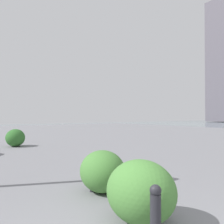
# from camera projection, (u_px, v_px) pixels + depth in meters

# --- Properties ---
(bollard_near) EXTENTS (0.13, 0.13, 0.76)m
(bollard_near) POSITION_uv_depth(u_px,v_px,m) (156.00, 218.00, 2.51)
(bollard_near) COLOR #232328
(bollard_near) RESTS_ON ground
(bollard_mid) EXTENTS (0.13, 0.13, 0.75)m
(bollard_mid) POSITION_uv_depth(u_px,v_px,m) (93.00, 172.00, 4.60)
(bollard_mid) COLOR #232328
(bollard_mid) RESTS_ON ground
(shrub_low) EXTENTS (0.97, 0.87, 0.82)m
(shrub_low) POSITION_uv_depth(u_px,v_px,m) (103.00, 171.00, 4.56)
(shrub_low) COLOR #477F38
(shrub_low) RESTS_ON ground
(shrub_round) EXTENTS (1.04, 0.94, 0.88)m
(shrub_round) POSITION_uv_depth(u_px,v_px,m) (141.00, 191.00, 3.25)
(shrub_round) COLOR #477F38
(shrub_round) RESTS_ON ground
(shrub_wide) EXTENTS (1.00, 0.90, 0.85)m
(shrub_wide) POSITION_uv_depth(u_px,v_px,m) (15.00, 138.00, 11.28)
(shrub_wide) COLOR #2D6628
(shrub_wide) RESTS_ON ground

